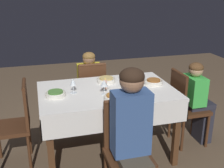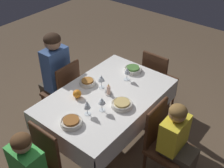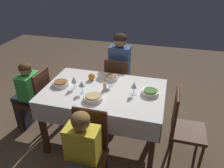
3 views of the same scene
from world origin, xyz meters
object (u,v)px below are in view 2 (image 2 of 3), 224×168
orange_fruit (77,94)px  chair_north (163,142)px  person_child_yellow (179,146)px  wine_glass_east (87,105)px  bowl_north (122,104)px  wine_glass_south (101,79)px  bowl_west (133,69)px  wine_glass_north (102,101)px  wine_glass_west (127,71)px  candle_centerpiece (109,91)px  chair_south (64,91)px  chair_west (157,79)px  dining_table (107,102)px  bowl_east (71,122)px  person_adult_denim (54,73)px  bowl_south (87,82)px

orange_fruit → chair_north: bearing=106.2°
person_child_yellow → wine_glass_east: 0.94m
wine_glass_east → bowl_north: wine_glass_east is taller
wine_glass_south → bowl_north: bearing=72.6°
wine_glass_south → bowl_west: size_ratio=0.76×
chair_north → wine_glass_north: 0.72m
wine_glass_east → orange_fruit: size_ratio=1.80×
bowl_north → wine_glass_west: 0.47m
chair_north → bowl_west: bearing=55.6°
wine_glass_north → wine_glass_west: bearing=-168.0°
bowl_north → candle_centerpiece: (-0.07, -0.22, 0.02)m
chair_south → bowl_west: chair_south is taller
chair_west → bowl_north: chair_west is taller
chair_west → wine_glass_west: 0.70m
dining_table → bowl_east: 0.55m
person_adult_denim → person_child_yellow: person_adult_denim is taller
wine_glass_west → chair_north: bearing=65.2°
chair_south → candle_centerpiece: size_ratio=7.06×
candle_centerpiece → chair_west: bearing=176.2°
person_adult_denim → bowl_east: (0.54, 0.85, 0.11)m
bowl_east → orange_fruit: bearing=-143.4°
wine_glass_north → bowl_south: bearing=-119.8°
chair_west → bowl_west: chair_west is taller
dining_table → chair_west: 0.95m
chair_west → wine_glass_west: (0.58, -0.07, 0.38)m
bowl_west → candle_centerpiece: candle_centerpiece is taller
person_child_yellow → dining_table: bearing=92.6°
chair_south → orange_fruit: bearing=64.5°
chair_south → bowl_north: size_ratio=4.31×
wine_glass_west → orange_fruit: size_ratio=1.73×
bowl_south → chair_south: bearing=-89.0°
person_adult_denim → bowl_east: person_adult_denim is taller
candle_centerpiece → orange_fruit: candle_centerpiece is taller
dining_table → candle_centerpiece: bearing=141.4°
chair_north → person_child_yellow: person_child_yellow is taller
chair_west → person_adult_denim: (0.92, -0.89, 0.19)m
person_adult_denim → wine_glass_west: bearing=112.8°
bowl_south → wine_glass_north: wine_glass_north is taller
chair_north → bowl_west: 0.93m
person_adult_denim → bowl_south: 0.55m
bowl_west → wine_glass_west: bearing=13.7°
wine_glass_east → wine_glass_north: wine_glass_east is taller
orange_fruit → bowl_west: bearing=167.8°
wine_glass_east → wine_glass_north: bearing=149.9°
candle_centerpiece → bowl_west: bearing=-173.9°
orange_fruit → person_child_yellow: bearing=103.9°
wine_glass_north → wine_glass_west: 0.58m
bowl_east → bowl_south: bearing=-150.6°
bowl_east → bowl_north: bearing=157.1°
chair_south → wine_glass_south: size_ratio=5.92×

